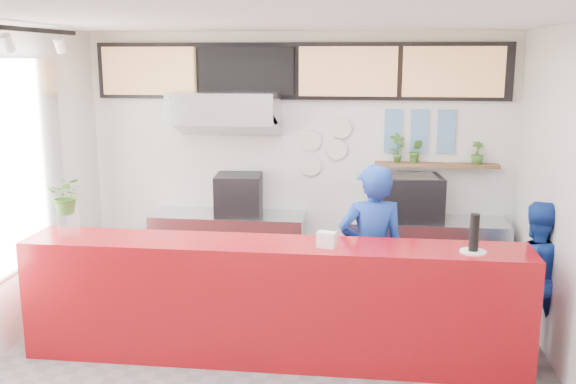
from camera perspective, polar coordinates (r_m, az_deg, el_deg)
The scene contains 40 objects.
floor at distance 5.74m, azimuth -1.94°, elevation -16.28°, with size 5.00×5.00×0.00m, color slate.
ceiling at distance 5.07m, azimuth -2.18°, elevation 15.18°, with size 5.00×5.00×0.00m, color silver.
wall_back at distance 7.63m, azimuth 0.94°, elevation 2.79°, with size 5.00×5.00×0.00m, color white.
service_counter at distance 5.87m, azimuth -1.35°, elevation -9.70°, with size 4.50×0.60×1.10m, color #9E0B12.
cream_band at distance 7.53m, azimuth 0.96°, elevation 11.08°, with size 5.00×0.02×0.80m, color beige.
prep_bench at distance 7.71m, azimuth -5.28°, elevation -5.18°, with size 1.80×0.60×0.90m, color #B2B5BA.
panini_oven at distance 7.51m, azimuth -4.40°, elevation -0.22°, with size 0.52×0.52×0.47m, color black.
extraction_hood at distance 7.34m, azimuth -5.61°, elevation 7.48°, with size 1.20×0.70×0.35m, color #B2B5BA.
hood_lip at distance 7.36m, azimuth -5.58°, elevation 5.93°, with size 1.20×0.70×0.08m, color #B2B5BA.
right_bench at distance 7.57m, azimuth 12.08°, elevation -5.73°, with size 1.80×0.60×0.90m, color #B2B5BA.
espresso_machine at distance 7.37m, azimuth 10.40°, elevation -0.49°, with size 0.78×0.56×0.50m, color black.
espresso_tray at distance 7.33m, azimuth 10.47°, elevation 1.26°, with size 0.65×0.45×0.06m, color silver.
herb_shelf at distance 7.53m, azimuth 13.06°, elevation 2.36°, with size 1.40×0.18×0.04m, color brown.
menu_board_far_left at distance 7.81m, azimuth -12.23°, elevation 10.48°, with size 1.10×0.10×0.55m, color tan.
menu_board_mid_left at distance 7.51m, azimuth -3.69°, elevation 10.67°, with size 1.10×0.10×0.55m, color black.
menu_board_mid_right at distance 7.38m, azimuth 5.35°, elevation 10.62°, with size 1.10×0.10×0.55m, color tan.
menu_board_far_right at distance 7.43m, azimuth 14.47°, elevation 10.31°, with size 1.10×0.10×0.55m, color tan.
soffit at distance 7.50m, azimuth 0.93°, elevation 10.69°, with size 4.80×0.04×0.65m, color black.
window_frame at distance 6.30m, azimuth -24.18°, elevation 1.63°, with size 0.03×2.30×2.00m, color #B2B5BA.
track_rail at distance 5.79m, azimuth -23.77°, elevation 13.21°, with size 0.05×2.40×0.04m, color black.
dec_plate_a at distance 7.55m, azimuth 2.06°, elevation 4.60°, with size 0.24×0.24×0.03m, color silver.
dec_plate_b at distance 7.55m, azimuth 4.32°, elevation 3.81°, with size 0.24×0.24×0.03m, color silver.
dec_plate_c at distance 7.60m, azimuth 2.04°, elevation 2.36°, with size 0.24×0.24×0.03m, color silver.
dec_plate_d at distance 7.51m, azimuth 4.74°, elevation 5.68°, with size 0.24×0.24×0.03m, color silver.
photo_frame_a at distance 7.51m, azimuth 9.36°, elevation 6.33°, with size 0.20×0.02×0.25m, color #598CBF.
photo_frame_b at distance 7.53m, azimuth 11.65°, elevation 6.26°, with size 0.20×0.02×0.25m, color #598CBF.
photo_frame_c at distance 7.56m, azimuth 13.93°, elevation 6.18°, with size 0.20×0.02×0.25m, color #598CBF.
photo_frame_d at distance 7.54m, azimuth 9.29°, elevation 4.44°, with size 0.20×0.02×0.25m, color #598CBF.
photo_frame_e at distance 7.56m, azimuth 11.57°, elevation 4.37°, with size 0.20×0.02×0.25m, color #598CBF.
photo_frame_f at distance 7.59m, azimuth 13.84°, elevation 4.30°, with size 0.20×0.02×0.25m, color #598CBF.
staff_center at distance 6.15m, azimuth 7.43°, elevation -5.57°, with size 0.64×0.42×1.75m, color #163798.
staff_right at distance 6.47m, azimuth 20.95°, elevation -6.92°, with size 0.69×0.54×1.42m, color #163798.
herb_a at distance 7.47m, azimuth 9.69°, elevation 3.90°, with size 0.18×0.12×0.34m, color #3E6F26.
herb_b at distance 7.49m, azimuth 11.29°, elevation 3.59°, with size 0.15×0.12×0.27m, color #3E6F26.
herb_d at distance 7.57m, azimuth 16.48°, elevation 3.36°, with size 0.14×0.13×0.26m, color #3E6F26.
glass_vase at distance 6.15m, azimuth -18.92°, elevation -2.74°, with size 0.20×0.20×0.24m, color white.
basil_vase at distance 6.09m, azimuth -19.09°, elevation -0.30°, with size 0.31×0.27×0.34m, color #3E6F26.
napkin_holder at distance 5.55m, azimuth 3.44°, elevation -4.25°, with size 0.16×0.10×0.14m, color white.
white_plate at distance 5.63m, azimuth 16.12°, elevation -5.12°, with size 0.22×0.22×0.02m, color white.
pepper_mill at distance 5.58m, azimuth 16.22°, elevation -3.49°, with size 0.08×0.08×0.32m, color black.
Camera 1 is at (0.81, -4.99, 2.71)m, focal length 40.00 mm.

